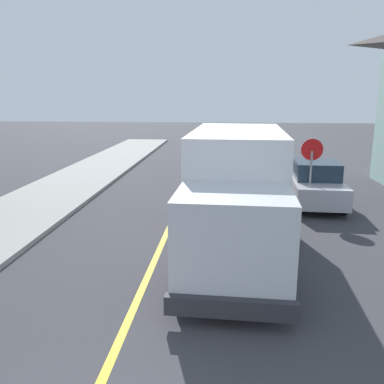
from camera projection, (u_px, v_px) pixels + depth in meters
centre_line_yellow at (171, 222)px, 13.48m from camera, size 0.16×56.00×0.01m
box_truck at (237, 187)px, 10.66m from camera, size 2.68×7.27×3.20m
parked_car_near at (238, 176)px, 17.21m from camera, size 1.82×4.41×1.67m
parked_car_mid at (238, 154)px, 23.35m from camera, size 1.85×4.42×1.67m
parked_van_across at (315, 184)px, 15.65m from camera, size 2.00×4.48×1.67m
stop_sign at (311, 161)px, 14.36m from camera, size 0.80×0.10×2.65m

